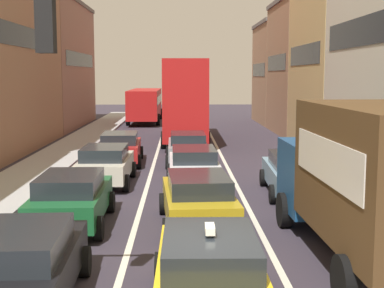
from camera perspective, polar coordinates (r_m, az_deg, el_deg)
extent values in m
cube|color=#A9A9A9|center=(29.55, -13.45, -1.04)|extent=(2.60, 64.00, 0.14)
cube|color=silver|center=(28.91, -3.71, -1.17)|extent=(0.16, 60.00, 0.01)
cube|color=silver|center=(28.96, 3.02, -1.15)|extent=(0.16, 60.00, 0.01)
cube|color=black|center=(31.68, -16.21, 10.43)|extent=(0.02, 11.73, 1.10)
cube|color=#936B5B|center=(46.71, -15.71, 7.80)|extent=(7.00, 14.57, 9.84)
cube|color=black|center=(45.97, -11.43, 8.55)|extent=(0.02, 11.73, 1.10)
cube|color=#66605B|center=(47.06, -15.92, 13.98)|extent=(7.20, 14.57, 0.30)
cube|color=#9E7556|center=(49.28, 10.97, 7.05)|extent=(7.00, 8.70, 8.40)
cube|color=black|center=(48.66, 6.90, 7.63)|extent=(0.02, 7.04, 1.10)
cube|color=#66605B|center=(49.47, 11.09, 12.10)|extent=(7.20, 8.70, 0.30)
cube|color=#9E7556|center=(40.72, 13.60, 7.53)|extent=(7.00, 8.70, 9.17)
cube|color=black|center=(39.98, 8.70, 8.31)|extent=(0.02, 7.04, 1.10)
cube|color=#66605B|center=(41.04, 13.80, 14.15)|extent=(7.20, 8.70, 0.30)
cube|color=tan|center=(32.29, 17.63, 7.94)|extent=(7.00, 8.70, 9.62)
cube|color=black|center=(31.35, 11.49, 9.04)|extent=(0.02, 7.04, 1.10)
cube|color=black|center=(22.88, 16.44, 10.96)|extent=(0.02, 7.04, 1.10)
cube|color=black|center=(9.11, -14.92, 11.72)|extent=(0.28, 0.28, 0.84)
sphere|color=red|center=(9.28, -14.75, 13.25)|extent=(0.18, 0.18, 0.18)
sphere|color=#F2A519|center=(9.26, -14.70, 11.65)|extent=(0.18, 0.18, 0.18)
sphere|color=green|center=(9.24, -14.64, 10.05)|extent=(0.18, 0.18, 0.18)
cube|color=navy|center=(15.56, 14.01, -3.26)|extent=(2.45, 2.45, 1.90)
cube|color=black|center=(16.64, 12.87, -1.23)|extent=(2.02, 0.08, 0.70)
cube|color=#51381E|center=(11.93, 19.24, -2.93)|extent=(2.52, 5.49, 2.80)
cube|color=white|center=(11.49, 13.66, -1.69)|extent=(0.13, 4.48, 0.90)
cylinder|color=black|center=(15.54, 9.54, -6.74)|extent=(0.32, 0.97, 0.96)
cylinder|color=black|center=(16.20, 17.93, -6.42)|extent=(0.32, 0.97, 0.96)
cylinder|color=black|center=(10.66, 15.62, -13.47)|extent=(0.32, 0.97, 0.96)
cube|color=yellow|center=(9.90, 1.79, -13.65)|extent=(1.83, 4.31, 0.70)
cube|color=#1E2328|center=(9.53, 1.86, -10.92)|extent=(1.60, 2.42, 0.52)
cube|color=#F2EACC|center=(9.42, 1.87, -8.78)|extent=(0.16, 0.44, 0.12)
cylinder|color=black|center=(11.40, -3.29, -12.68)|extent=(0.23, 0.64, 0.64)
cylinder|color=black|center=(11.47, 6.16, -12.59)|extent=(0.23, 0.64, 0.64)
cube|color=black|center=(10.66, -17.17, -12.44)|extent=(1.97, 4.37, 0.70)
cube|color=#1E2328|center=(10.30, -17.55, -9.87)|extent=(1.68, 2.47, 0.52)
cylinder|color=black|center=(11.96, -11.05, -11.84)|extent=(0.25, 0.65, 0.64)
cube|color=#B29319|center=(15.31, 0.63, -6.12)|extent=(2.08, 4.41, 0.70)
cube|color=#1E2328|center=(15.00, 0.70, -4.21)|extent=(1.74, 2.51, 0.52)
cylinder|color=black|center=(16.76, -3.02, -6.19)|extent=(0.26, 0.65, 0.64)
cylinder|color=black|center=(16.92, 3.26, -6.06)|extent=(0.26, 0.65, 0.64)
cylinder|color=black|center=(13.93, -2.59, -8.96)|extent=(0.26, 0.65, 0.64)
cylinder|color=black|center=(14.12, 4.97, -8.76)|extent=(0.26, 0.65, 0.64)
cube|color=#19592D|center=(15.78, -12.33, -5.89)|extent=(1.88, 4.33, 0.70)
cube|color=#1E2328|center=(15.47, -12.52, -4.03)|extent=(1.63, 2.44, 0.52)
cylinder|color=black|center=(17.43, -14.46, -5.89)|extent=(0.23, 0.64, 0.64)
cylinder|color=black|center=(17.14, -8.41, -5.96)|extent=(0.23, 0.64, 0.64)
cylinder|color=black|center=(14.67, -16.87, -8.44)|extent=(0.23, 0.64, 0.64)
cylinder|color=black|center=(14.32, -9.65, -8.60)|extent=(0.23, 0.64, 0.64)
cube|color=silver|center=(20.77, 0.16, -2.58)|extent=(1.88, 4.33, 0.70)
cube|color=#1E2328|center=(20.49, 0.19, -1.14)|extent=(1.63, 2.44, 0.52)
cylinder|color=black|center=(22.26, -2.37, -2.85)|extent=(0.23, 0.64, 0.64)
cylinder|color=black|center=(22.33, 2.36, -2.82)|extent=(0.23, 0.64, 0.64)
cylinder|color=black|center=(19.38, -2.37, -4.35)|extent=(0.23, 0.64, 0.64)
cylinder|color=black|center=(19.47, 3.07, -4.31)|extent=(0.23, 0.64, 0.64)
cube|color=beige|center=(21.45, -8.93, -2.36)|extent=(1.82, 4.31, 0.70)
cube|color=#1E2328|center=(21.17, -9.03, -0.96)|extent=(1.59, 2.41, 0.52)
cylinder|color=black|center=(23.07, -10.68, -2.61)|extent=(0.22, 0.64, 0.64)
cylinder|color=black|center=(22.84, -6.12, -2.63)|extent=(0.22, 0.64, 0.64)
cylinder|color=black|center=(20.24, -12.07, -4.01)|extent=(0.22, 0.64, 0.64)
cylinder|color=black|center=(19.97, -6.86, -4.05)|extent=(0.22, 0.64, 0.64)
cube|color=gray|center=(26.04, -0.46, -0.60)|extent=(1.86, 4.32, 0.70)
cube|color=#1E2328|center=(25.77, -0.45, 0.57)|extent=(1.62, 2.43, 0.52)
cylinder|color=black|center=(27.52, -2.45, -0.92)|extent=(0.23, 0.64, 0.64)
cylinder|color=black|center=(27.57, 1.37, -0.90)|extent=(0.23, 0.64, 0.64)
cylinder|color=black|center=(24.63, -2.51, -1.88)|extent=(0.23, 0.64, 0.64)
cylinder|color=black|center=(24.68, 1.77, -1.85)|extent=(0.23, 0.64, 0.64)
cube|color=#A51E1E|center=(26.27, -7.44, -0.59)|extent=(1.96, 4.37, 0.70)
cube|color=#1E2328|center=(26.01, -7.49, 0.57)|extent=(1.67, 2.47, 0.52)
cylinder|color=black|center=(27.84, -9.10, -0.91)|extent=(0.24, 0.65, 0.64)
cylinder|color=black|center=(27.72, -5.32, -0.89)|extent=(0.24, 0.65, 0.64)
cylinder|color=black|center=(24.97, -9.76, -1.85)|extent=(0.24, 0.65, 0.64)
cylinder|color=black|center=(24.83, -5.54, -1.83)|extent=(0.24, 0.65, 0.64)
cube|color=#759EB7|center=(19.71, 10.52, -3.24)|extent=(1.97, 4.37, 0.70)
cube|color=#1E2328|center=(19.42, 10.65, -1.72)|extent=(1.68, 2.47, 0.52)
cylinder|color=black|center=(21.07, 7.37, -3.47)|extent=(0.25, 0.65, 0.64)
cylinder|color=black|center=(21.35, 12.30, -3.44)|extent=(0.25, 0.65, 0.64)
cylinder|color=black|center=(18.23, 8.38, -5.16)|extent=(0.25, 0.65, 0.64)
cylinder|color=black|center=(18.55, 14.05, -5.09)|extent=(0.25, 0.65, 0.64)
cube|color=#B21919|center=(34.46, -0.70, 3.03)|extent=(2.56, 10.51, 2.40)
cube|color=black|center=(34.44, -0.70, 3.62)|extent=(2.58, 9.88, 0.70)
cube|color=#B21919|center=(34.37, -0.71, 6.82)|extent=(2.56, 10.51, 2.16)
cube|color=black|center=(34.37, -0.71, 7.22)|extent=(2.58, 9.88, 0.64)
cylinder|color=black|center=(38.35, -2.59, 1.64)|extent=(0.31, 1.00, 1.00)
cylinder|color=black|center=(38.36, 1.15, 1.65)|extent=(0.31, 1.00, 1.00)
cylinder|color=black|center=(31.46, -2.95, 0.42)|extent=(0.31, 1.00, 1.00)
cylinder|color=black|center=(31.47, 1.60, 0.43)|extent=(0.31, 1.00, 1.00)
cube|color=#B21919|center=(48.98, -4.86, 4.23)|extent=(2.50, 10.50, 2.40)
cube|color=black|center=(48.96, -4.87, 4.65)|extent=(2.53, 9.87, 0.70)
cylinder|color=black|center=(52.91, -5.95, 3.13)|extent=(0.30, 1.00, 1.00)
cylinder|color=black|center=(52.76, -3.24, 3.15)|extent=(0.30, 1.00, 1.00)
cylinder|color=black|center=(46.02, -6.65, 2.52)|extent=(0.30, 1.00, 1.00)
cylinder|color=black|center=(45.85, -3.54, 2.54)|extent=(0.30, 1.00, 1.00)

